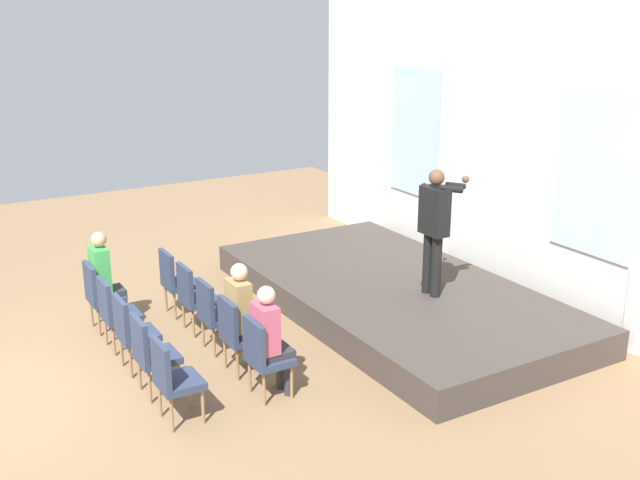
{
  "coord_description": "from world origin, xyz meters",
  "views": [
    {
      "loc": [
        8.28,
        -0.91,
        4.23
      ],
      "look_at": [
        0.19,
        3.87,
        1.29
      ],
      "focal_mm": 43.07,
      "sensor_mm": 36.0,
      "label": 1
    }
  ],
  "objects_px": {
    "chair_r0_c2": "(214,311)",
    "chair_r1_c4": "(172,376)",
    "chair_r0_c4": "(264,353)",
    "chair_r1_c2": "(131,329)",
    "mic_stand": "(432,262)",
    "chair_r0_c3": "(237,331)",
    "speaker": "(435,223)",
    "audience_r0_c3": "(243,312)",
    "audience_r0_c4": "(270,335)",
    "audience_r1_c0": "(104,276)",
    "chair_r0_c0": "(175,279)",
    "chair_r1_c3": "(151,351)",
    "chair_r0_c1": "(194,294)",
    "chair_r1_c1": "(115,310)",
    "chair_r1_c0": "(100,293)"
  },
  "relations": [
    {
      "from": "mic_stand",
      "to": "chair_r0_c1",
      "type": "height_order",
      "value": "mic_stand"
    },
    {
      "from": "chair_r1_c2",
      "to": "chair_r1_c3",
      "type": "relative_size",
      "value": 1.0
    },
    {
      "from": "audience_r1_c0",
      "to": "chair_r1_c1",
      "type": "bearing_deg",
      "value": -6.56
    },
    {
      "from": "chair_r0_c2",
      "to": "audience_r0_c4",
      "type": "distance_m",
      "value": 1.39
    },
    {
      "from": "chair_r0_c0",
      "to": "chair_r0_c4",
      "type": "distance_m",
      "value": 2.75
    },
    {
      "from": "speaker",
      "to": "chair_r1_c2",
      "type": "bearing_deg",
      "value": -98.76
    },
    {
      "from": "chair_r0_c4",
      "to": "chair_r0_c0",
      "type": "bearing_deg",
      "value": 180.0
    },
    {
      "from": "audience_r0_c3",
      "to": "chair_r1_c3",
      "type": "xyz_separation_m",
      "value": [
        0.0,
        -1.13,
        -0.22
      ]
    },
    {
      "from": "chair_r0_c2",
      "to": "chair_r1_c4",
      "type": "distance_m",
      "value": 1.73
    },
    {
      "from": "audience_r0_c3",
      "to": "chair_r1_c0",
      "type": "bearing_deg",
      "value": -151.25
    },
    {
      "from": "mic_stand",
      "to": "chair_r0_c1",
      "type": "relative_size",
      "value": 1.65
    },
    {
      "from": "speaker",
      "to": "audience_r1_c0",
      "type": "height_order",
      "value": "speaker"
    },
    {
      "from": "audience_r0_c3",
      "to": "chair_r1_c3",
      "type": "relative_size",
      "value": 1.45
    },
    {
      "from": "mic_stand",
      "to": "chair_r1_c4",
      "type": "bearing_deg",
      "value": -75.97
    },
    {
      "from": "audience_r1_c0",
      "to": "chair_r1_c1",
      "type": "xyz_separation_m",
      "value": [
        0.69,
        -0.08,
        -0.22
      ]
    },
    {
      "from": "chair_r0_c4",
      "to": "audience_r1_c0",
      "type": "xyz_separation_m",
      "value": [
        -2.75,
        -0.97,
        0.22
      ]
    },
    {
      "from": "chair_r0_c4",
      "to": "chair_r1_c3",
      "type": "distance_m",
      "value": 1.25
    },
    {
      "from": "audience_r0_c3",
      "to": "chair_r1_c4",
      "type": "xyz_separation_m",
      "value": [
        0.69,
        -1.13,
        -0.22
      ]
    },
    {
      "from": "chair_r1_c2",
      "to": "chair_r1_c3",
      "type": "distance_m",
      "value": 0.69
    },
    {
      "from": "mic_stand",
      "to": "chair_r1_c2",
      "type": "bearing_deg",
      "value": -94.32
    },
    {
      "from": "chair_r1_c4",
      "to": "chair_r1_c0",
      "type": "bearing_deg",
      "value": 180.0
    },
    {
      "from": "chair_r0_c1",
      "to": "audience_r0_c4",
      "type": "distance_m",
      "value": 2.07
    },
    {
      "from": "speaker",
      "to": "audience_r0_c4",
      "type": "bearing_deg",
      "value": -75.16
    },
    {
      "from": "chair_r1_c0",
      "to": "audience_r1_c0",
      "type": "xyz_separation_m",
      "value": [
        0.0,
        0.08,
        0.22
      ]
    },
    {
      "from": "speaker",
      "to": "chair_r1_c3",
      "type": "distance_m",
      "value": 4.09
    },
    {
      "from": "chair_r0_c4",
      "to": "chair_r1_c2",
      "type": "height_order",
      "value": "same"
    },
    {
      "from": "audience_r0_c4",
      "to": "chair_r1_c3",
      "type": "xyz_separation_m",
      "value": [
        -0.69,
        -1.13,
        -0.19
      ]
    },
    {
      "from": "chair_r0_c3",
      "to": "audience_r1_c0",
      "type": "height_order",
      "value": "audience_r1_c0"
    },
    {
      "from": "chair_r0_c0",
      "to": "chair_r1_c2",
      "type": "relative_size",
      "value": 1.0
    },
    {
      "from": "chair_r0_c3",
      "to": "audience_r0_c3",
      "type": "relative_size",
      "value": 0.69
    },
    {
      "from": "chair_r0_c4",
      "to": "chair_r1_c2",
      "type": "xyz_separation_m",
      "value": [
        -1.37,
        -1.05,
        0.0
      ]
    },
    {
      "from": "chair_r0_c3",
      "to": "audience_r1_c0",
      "type": "xyz_separation_m",
      "value": [
        -2.06,
        -0.97,
        0.22
      ]
    },
    {
      "from": "chair_r0_c0",
      "to": "audience_r1_c0",
      "type": "distance_m",
      "value": 1.0
    },
    {
      "from": "audience_r0_c3",
      "to": "chair_r1_c2",
      "type": "bearing_deg",
      "value": -121.28
    },
    {
      "from": "audience_r1_c0",
      "to": "chair_r0_c1",
      "type": "bearing_deg",
      "value": 54.76
    },
    {
      "from": "audience_r1_c0",
      "to": "chair_r1_c2",
      "type": "bearing_deg",
      "value": -3.29
    },
    {
      "from": "speaker",
      "to": "chair_r1_c4",
      "type": "height_order",
      "value": "speaker"
    },
    {
      "from": "audience_r0_c3",
      "to": "chair_r1_c4",
      "type": "bearing_deg",
      "value": -58.72
    },
    {
      "from": "mic_stand",
      "to": "chair_r1_c2",
      "type": "xyz_separation_m",
      "value": [
        -0.32,
        -4.22,
        -0.19
      ]
    },
    {
      "from": "chair_r0_c3",
      "to": "chair_r0_c4",
      "type": "xyz_separation_m",
      "value": [
        0.69,
        0.0,
        0.0
      ]
    },
    {
      "from": "chair_r0_c1",
      "to": "chair_r0_c3",
      "type": "distance_m",
      "value": 1.37
    },
    {
      "from": "speaker",
      "to": "audience_r1_c0",
      "type": "distance_m",
      "value": 4.44
    },
    {
      "from": "audience_r1_c0",
      "to": "chair_r1_c4",
      "type": "relative_size",
      "value": 1.45
    },
    {
      "from": "chair_r0_c3",
      "to": "chair_r0_c4",
      "type": "relative_size",
      "value": 1.0
    },
    {
      "from": "chair_r0_c3",
      "to": "audience_r0_c3",
      "type": "height_order",
      "value": "audience_r0_c3"
    },
    {
      "from": "mic_stand",
      "to": "audience_r0_c3",
      "type": "bearing_deg",
      "value": -83.21
    },
    {
      "from": "speaker",
      "to": "chair_r1_c4",
      "type": "xyz_separation_m",
      "value": [
        0.76,
        -3.99,
        -0.87
      ]
    },
    {
      "from": "chair_r0_c1",
      "to": "chair_r1_c0",
      "type": "relative_size",
      "value": 1.0
    },
    {
      "from": "chair_r0_c0",
      "to": "chair_r1_c3",
      "type": "xyz_separation_m",
      "value": [
        2.06,
        -1.05,
        0.0
      ]
    },
    {
      "from": "audience_r0_c4",
      "to": "chair_r1_c4",
      "type": "xyz_separation_m",
      "value": [
        0.0,
        -1.13,
        -0.19
      ]
    }
  ]
}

